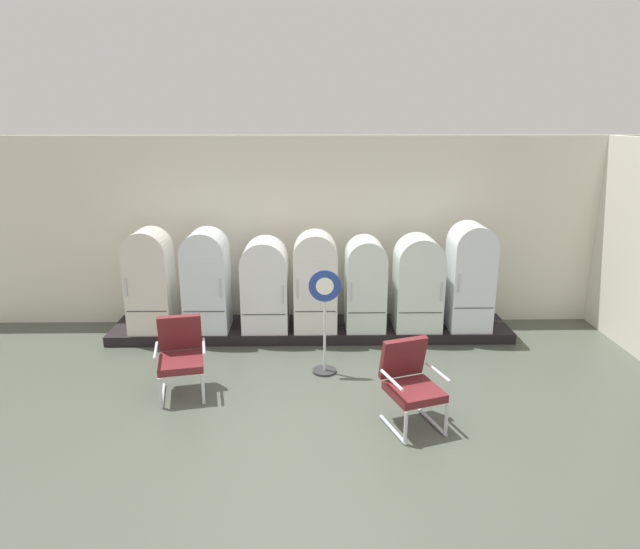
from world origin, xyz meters
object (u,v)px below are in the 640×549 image
at_px(refrigerator_0, 150,278).
at_px(refrigerator_4, 365,281).
at_px(refrigerator_5, 418,280).
at_px(armchair_right, 410,380).
at_px(refrigerator_2, 265,282).
at_px(refrigerator_3, 315,279).
at_px(refrigerator_6, 470,273).
at_px(sign_stand, 325,326).
at_px(armchair_left, 181,353).
at_px(refrigerator_1, 206,277).

height_order(refrigerator_0, refrigerator_4, refrigerator_0).
xyz_separation_m(refrigerator_5, armchair_right, (-0.54, -2.50, -0.39)).
bearing_deg(refrigerator_2, refrigerator_3, -3.38).
xyz_separation_m(refrigerator_6, sign_stand, (-2.23, -1.25, -0.36)).
xyz_separation_m(refrigerator_0, refrigerator_2, (1.71, 0.04, -0.10)).
relative_size(refrigerator_0, armchair_left, 1.63).
relative_size(refrigerator_2, refrigerator_3, 0.93).
relative_size(refrigerator_4, refrigerator_6, 0.87).
relative_size(refrigerator_1, refrigerator_5, 1.07).
bearing_deg(refrigerator_0, armchair_right, -35.51).
bearing_deg(refrigerator_5, refrigerator_6, 1.41).
xyz_separation_m(refrigerator_4, refrigerator_6, (1.58, -0.01, 0.12)).
distance_m(refrigerator_0, refrigerator_2, 1.72).
bearing_deg(refrigerator_2, refrigerator_1, -179.29).
relative_size(refrigerator_3, armchair_right, 1.58).
bearing_deg(refrigerator_5, sign_stand, -139.61).
xyz_separation_m(refrigerator_1, armchair_right, (2.65, -2.52, -0.45)).
bearing_deg(refrigerator_1, refrigerator_3, -1.19).
distance_m(refrigerator_3, sign_stand, 1.25).
relative_size(refrigerator_0, refrigerator_6, 0.96).
height_order(refrigerator_5, armchair_left, refrigerator_5).
bearing_deg(refrigerator_4, armchair_right, -84.22).
height_order(refrigerator_1, armchair_left, refrigerator_1).
xyz_separation_m(refrigerator_3, sign_stand, (0.11, -1.21, -0.29)).
xyz_separation_m(refrigerator_0, armchair_right, (3.49, -2.49, -0.46)).
bearing_deg(refrigerator_2, refrigerator_6, -0.19).
xyz_separation_m(refrigerator_5, refrigerator_6, (0.79, 0.02, 0.11)).
relative_size(armchair_left, sign_stand, 0.67).
distance_m(refrigerator_0, refrigerator_1, 0.84).
bearing_deg(armchair_left, refrigerator_6, 23.57).
height_order(refrigerator_4, sign_stand, refrigerator_4).
bearing_deg(refrigerator_6, refrigerator_4, 179.64).
bearing_deg(refrigerator_6, refrigerator_2, 179.81).
xyz_separation_m(refrigerator_1, refrigerator_4, (2.39, 0.01, -0.07)).
relative_size(refrigerator_2, sign_stand, 0.98).
xyz_separation_m(refrigerator_4, refrigerator_5, (0.80, -0.03, 0.01)).
xyz_separation_m(refrigerator_2, refrigerator_5, (2.31, -0.03, 0.03)).
height_order(refrigerator_0, refrigerator_3, refrigerator_0).
bearing_deg(sign_stand, refrigerator_3, 95.21).
xyz_separation_m(refrigerator_1, refrigerator_6, (3.98, 0.00, 0.05)).
bearing_deg(refrigerator_4, sign_stand, -117.25).
bearing_deg(armchair_right, refrigerator_0, 144.49).
xyz_separation_m(refrigerator_3, refrigerator_4, (0.76, 0.04, -0.05)).
height_order(refrigerator_5, armchair_right, refrigerator_5).
bearing_deg(armchair_right, armchair_left, 163.77).
relative_size(armchair_left, armchair_right, 1.00).
bearing_deg(armchair_right, refrigerator_5, 77.84).
xyz_separation_m(refrigerator_3, armchair_right, (1.01, -2.49, -0.43)).
distance_m(refrigerator_2, refrigerator_5, 2.31).
relative_size(refrigerator_4, armchair_right, 1.47).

